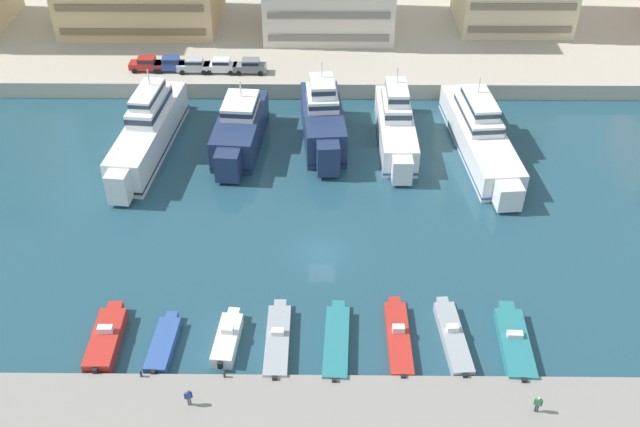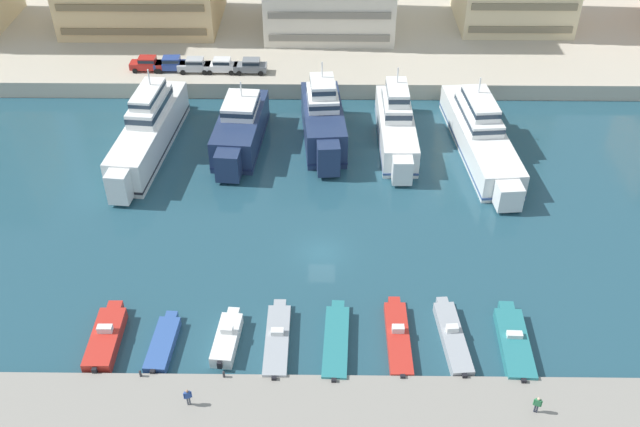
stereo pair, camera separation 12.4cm
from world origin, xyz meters
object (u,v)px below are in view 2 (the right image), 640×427
motorboat_grey_center_left (277,340)px  motorboat_grey_mid_right (452,338)px  motorboat_red_center_right (398,338)px  pedestrian_near_edge (537,404)px  car_red_far_left (147,63)px  pedestrian_mid_deck (188,396)px  motorboat_teal_right (514,343)px  car_blue_left (171,63)px  yacht_navy_mid_left (323,120)px  motorboat_white_mid_left (227,338)px  yacht_white_center_left (396,124)px  motorboat_blue_left (163,344)px  yacht_white_far_left (149,130)px  motorboat_red_far_left (106,338)px  yacht_white_center (480,134)px  motorboat_teal_center (336,342)px  car_white_center_left (221,65)px  yacht_navy_left (240,129)px  car_grey_center (251,65)px  car_silver_mid_left (195,65)px

motorboat_grey_center_left → motorboat_grey_mid_right: (13.82, 0.42, 0.02)m
motorboat_red_center_right → pedestrian_near_edge: pedestrian_near_edge is taller
car_red_far_left → pedestrian_mid_deck: (12.93, -50.05, -1.49)m
motorboat_red_center_right → motorboat_teal_right: motorboat_red_center_right is taller
motorboat_teal_right → car_blue_left: size_ratio=2.04×
yacht_navy_mid_left → motorboat_white_mid_left: yacht_navy_mid_left is taller
yacht_white_center_left → motorboat_grey_center_left: yacht_white_center_left is taller
motorboat_white_mid_left → car_blue_left: (-11.89, 43.69, 2.47)m
motorboat_blue_left → yacht_white_far_left: bearing=103.0°
motorboat_red_far_left → car_blue_left: 43.90m
yacht_navy_mid_left → motorboat_white_mid_left: size_ratio=2.58×
yacht_white_far_left → motorboat_blue_left: bearing=-77.0°
motorboat_grey_mid_right → car_blue_left: 52.57m
yacht_white_far_left → car_blue_left: (-0.25, 15.42, 0.51)m
motorboat_red_far_left → motorboat_white_mid_left: (9.55, 0.08, -0.01)m
yacht_white_center → yacht_white_center_left: bearing=169.8°
yacht_navy_mid_left → car_blue_left: size_ratio=3.76×
yacht_navy_mid_left → motorboat_teal_center: yacht_navy_mid_left is taller
motorboat_grey_center_left → car_white_center_left: 44.45m
yacht_white_center → car_blue_left: size_ratio=5.51×
yacht_navy_left → motorboat_white_mid_left: 29.48m
car_grey_center → pedestrian_near_edge: car_grey_center is taller
motorboat_blue_left → yacht_white_center: bearing=44.7°
yacht_white_center → car_silver_mid_left: yacht_white_center is taller
motorboat_red_center_right → motorboat_red_far_left: bearing=-178.9°
yacht_white_far_left → pedestrian_mid_deck: 35.99m
motorboat_teal_center → car_silver_mid_left: car_silver_mid_left is taller
motorboat_teal_center → car_red_far_left: 49.80m
motorboat_grey_mid_right → motorboat_red_far_left: bearing=-179.1°
car_white_center_left → pedestrian_mid_deck: bearing=-85.9°
yacht_navy_mid_left → motorboat_teal_right: bearing=-63.6°
pedestrian_near_edge → yacht_navy_mid_left: bearing=112.3°
yacht_white_center → motorboat_teal_right: size_ratio=2.71×
motorboat_white_mid_left → car_white_center_left: bearing=97.3°
motorboat_white_mid_left → pedestrian_mid_deck: pedestrian_mid_deck is taller
motorboat_grey_mid_right → motorboat_white_mid_left: bearing=-178.8°
yacht_navy_mid_left → car_red_far_left: size_ratio=3.77×
motorboat_grey_mid_right → car_white_center_left: bearing=118.5°
yacht_white_center_left → car_blue_left: (-27.31, 13.36, 0.76)m
yacht_white_far_left → car_grey_center: size_ratio=5.12×
yacht_white_center_left → car_white_center_left: size_ratio=4.23×
motorboat_teal_center → pedestrian_near_edge: size_ratio=5.50×
yacht_navy_mid_left → yacht_white_center_left: (8.09, -0.18, -0.31)m
motorboat_teal_center → pedestrian_mid_deck: 12.31m
yacht_white_center → car_red_far_left: bearing=159.2°
motorboat_red_far_left → pedestrian_mid_deck: (7.56, -6.30, 0.96)m
pedestrian_mid_deck → motorboat_red_center_right: bearing=23.6°
yacht_white_far_left → motorboat_teal_center: (20.22, -28.43, -2.10)m
yacht_navy_mid_left → car_silver_mid_left: yacht_navy_mid_left is taller
yacht_white_center_left → pedestrian_mid_deck: size_ratio=11.25×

